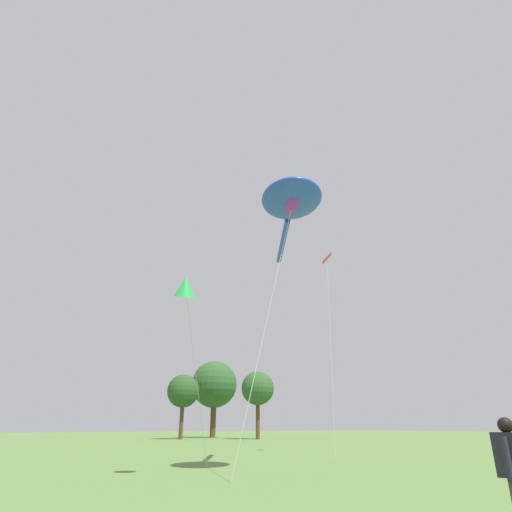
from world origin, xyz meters
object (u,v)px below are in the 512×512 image
small_kite_triangle_green (327,265)px  tree_oak_left (183,391)px  big_show_kite (291,203)px  tree_pine_center (214,385)px  tree_oak_right (258,389)px  small_kite_bird_shape (185,287)px

small_kite_triangle_green → tree_oak_left: size_ratio=1.57×
big_show_kite → small_kite_triangle_green: (9.33, 7.79, 1.35)m
tree_oak_left → tree_pine_center: 9.69m
big_show_kite → tree_oak_right: 46.05m
small_kite_bird_shape → small_kite_triangle_green: small_kite_triangle_green is taller
small_kite_bird_shape → tree_oak_left: size_ratio=0.82×
tree_oak_left → tree_pine_center: size_ratio=0.74×
small_kite_bird_shape → small_kite_triangle_green: 16.40m
small_kite_bird_shape → tree_pine_center: 56.58m
big_show_kite → tree_oak_left: bearing=-167.2°
big_show_kite → small_kite_bird_shape: bearing=-71.1°
big_show_kite → tree_pine_center: (23.18, 50.37, -3.09)m
small_kite_bird_shape → tree_oak_left: tree_oak_left is taller
tree_oak_left → tree_oak_right: size_ratio=0.95×
small_kite_triangle_green → tree_oak_right: small_kite_triangle_green is taller
small_kite_bird_shape → tree_oak_right: tree_oak_right is taller
small_kite_bird_shape → tree_oak_right: size_ratio=0.78×
small_kite_triangle_green → tree_oak_right: bearing=-67.6°
big_show_kite → small_kite_triangle_green: bearing=161.6°
big_show_kite → small_kite_bird_shape: size_ratio=1.63×
tree_oak_left → tree_pine_center: (7.80, 5.49, 1.69)m
big_show_kite → small_kite_triangle_green: small_kite_triangle_green is taller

